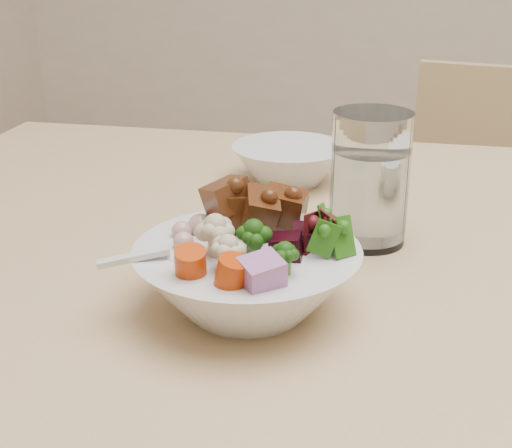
{
  "coord_description": "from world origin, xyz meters",
  "views": [
    {
      "loc": [
        -0.39,
        -0.71,
        1.05
      ],
      "look_at": [
        -0.51,
        -0.17,
        0.82
      ],
      "focal_mm": 50.0,
      "sensor_mm": 36.0,
      "label": 1
    }
  ],
  "objects_px": {
    "food_bowl": "(249,274)",
    "water_glass": "(369,184)",
    "side_bowl": "(289,164)",
    "chair_far": "(494,271)"
  },
  "relations": [
    {
      "from": "food_bowl",
      "to": "water_glass",
      "type": "bearing_deg",
      "value": 63.24
    },
    {
      "from": "food_bowl",
      "to": "side_bowl",
      "type": "height_order",
      "value": "food_bowl"
    },
    {
      "from": "chair_far",
      "to": "food_bowl",
      "type": "xyz_separation_m",
      "value": [
        -0.29,
        -0.76,
        0.33
      ]
    },
    {
      "from": "water_glass",
      "to": "side_bowl",
      "type": "relative_size",
      "value": 0.93
    },
    {
      "from": "chair_far",
      "to": "side_bowl",
      "type": "height_order",
      "value": "chair_far"
    },
    {
      "from": "food_bowl",
      "to": "chair_far",
      "type": "bearing_deg",
      "value": 69.12
    },
    {
      "from": "chair_far",
      "to": "water_glass",
      "type": "height_order",
      "value": "water_glass"
    },
    {
      "from": "food_bowl",
      "to": "side_bowl",
      "type": "distance_m",
      "value": 0.33
    },
    {
      "from": "water_glass",
      "to": "side_bowl",
      "type": "distance_m",
      "value": 0.2
    },
    {
      "from": "water_glass",
      "to": "chair_far",
      "type": "bearing_deg",
      "value": 70.85
    }
  ]
}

